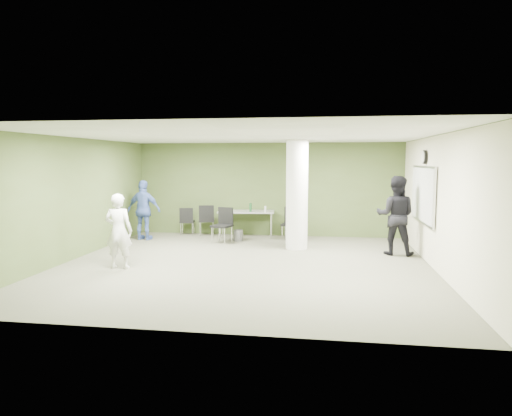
% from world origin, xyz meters
% --- Properties ---
extents(floor, '(8.00, 8.00, 0.00)m').
position_xyz_m(floor, '(0.00, 0.00, 0.00)').
color(floor, '#535341').
rests_on(floor, ground).
extents(ceiling, '(8.00, 8.00, 0.00)m').
position_xyz_m(ceiling, '(0.00, 0.00, 2.80)').
color(ceiling, white).
rests_on(ceiling, wall_back).
extents(wall_back, '(8.00, 2.80, 0.02)m').
position_xyz_m(wall_back, '(0.00, 4.00, 1.40)').
color(wall_back, '#445327').
rests_on(wall_back, floor).
extents(wall_left, '(0.02, 8.00, 2.80)m').
position_xyz_m(wall_left, '(-4.00, 0.00, 1.40)').
color(wall_left, '#445327').
rests_on(wall_left, floor).
extents(wall_right_cream, '(0.02, 8.00, 2.80)m').
position_xyz_m(wall_right_cream, '(4.00, 0.00, 1.40)').
color(wall_right_cream, beige).
rests_on(wall_right_cream, floor).
extents(column, '(0.56, 0.56, 2.80)m').
position_xyz_m(column, '(1.00, 2.00, 1.40)').
color(column, silver).
rests_on(column, floor).
extents(whiteboard, '(0.05, 2.30, 1.30)m').
position_xyz_m(whiteboard, '(3.92, 1.20, 1.50)').
color(whiteboard, silver).
rests_on(whiteboard, wall_right_cream).
extents(wall_clock, '(0.06, 0.32, 0.32)m').
position_xyz_m(wall_clock, '(3.92, 1.20, 2.35)').
color(wall_clock, black).
rests_on(wall_clock, wall_right_cream).
extents(folding_table, '(1.70, 0.86, 1.03)m').
position_xyz_m(folding_table, '(-0.58, 3.54, 0.73)').
color(folding_table, gray).
rests_on(folding_table, floor).
extents(wastebasket, '(0.27, 0.27, 0.31)m').
position_xyz_m(wastebasket, '(-0.70, 2.86, 0.16)').
color(wastebasket, '#4C4C4C').
rests_on(wastebasket, floor).
extents(chair_back_left, '(0.48, 0.48, 0.85)m').
position_xyz_m(chair_back_left, '(-2.42, 3.57, 0.49)').
color(chair_back_left, black).
rests_on(chair_back_left, floor).
extents(chair_back_right, '(0.57, 0.57, 0.94)m').
position_xyz_m(chair_back_right, '(-1.81, 3.57, 0.55)').
color(chair_back_right, black).
rests_on(chair_back_right, floor).
extents(chair_table_left, '(0.61, 0.61, 0.97)m').
position_xyz_m(chair_table_left, '(-1.06, 2.56, 0.57)').
color(chair_table_left, black).
rests_on(chair_table_left, floor).
extents(chair_table_right, '(0.53, 0.53, 0.94)m').
position_xyz_m(chair_table_right, '(0.76, 3.26, 0.55)').
color(chair_table_right, black).
rests_on(chair_table_right, floor).
extents(woman_white, '(0.60, 0.42, 1.59)m').
position_xyz_m(woman_white, '(-2.57, -0.73, 0.80)').
color(woman_white, white).
rests_on(woman_white, floor).
extents(man_black, '(1.05, 0.89, 1.91)m').
position_xyz_m(man_black, '(3.40, 1.60, 0.95)').
color(man_black, black).
rests_on(man_black, floor).
extents(man_blue, '(1.05, 0.53, 1.72)m').
position_xyz_m(man_blue, '(-3.40, 2.65, 0.86)').
color(man_blue, '#415BA2').
rests_on(man_blue, floor).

